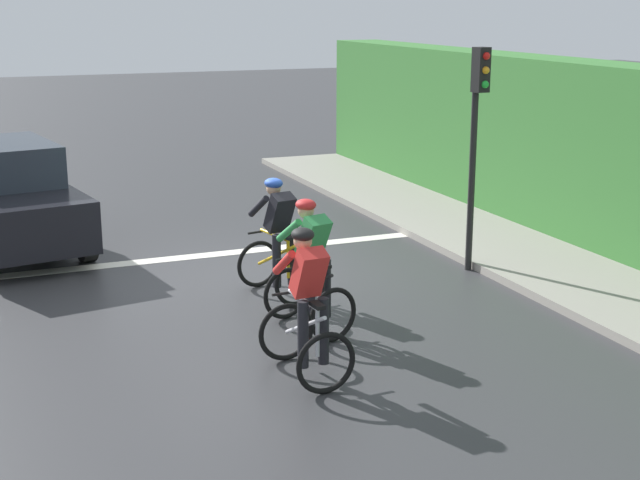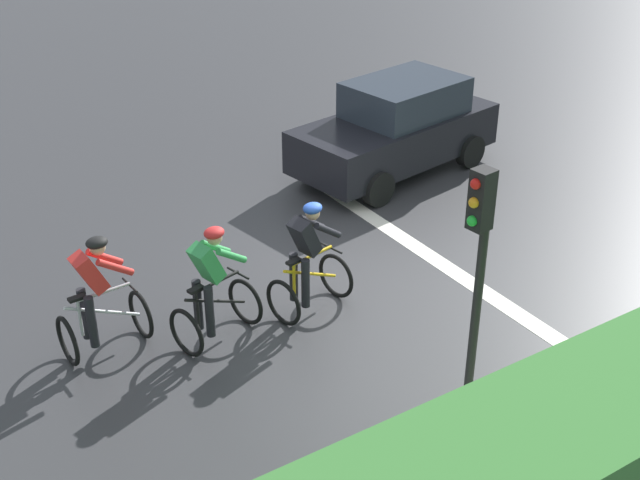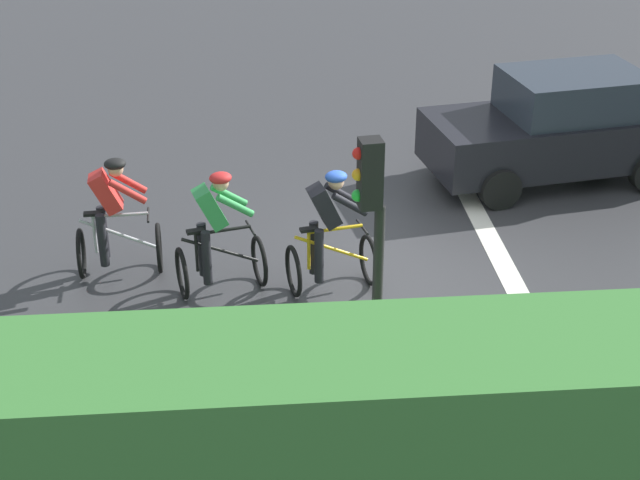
# 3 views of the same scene
# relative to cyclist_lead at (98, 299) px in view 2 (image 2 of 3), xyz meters

# --- Properties ---
(ground_plane) EXTENTS (80.00, 80.00, 0.00)m
(ground_plane) POSITION_rel_cyclist_lead_xyz_m (-0.44, -3.93, -0.80)
(ground_plane) COLOR #333335
(road_marking_stop_line) EXTENTS (7.00, 0.30, 0.01)m
(road_marking_stop_line) POSITION_rel_cyclist_lead_xyz_m (-0.44, -5.21, -0.79)
(road_marking_stop_line) COLOR silver
(road_marking_stop_line) RESTS_ON ground
(cyclist_lead) EXTENTS (0.75, 1.12, 1.66)m
(cyclist_lead) POSITION_rel_cyclist_lead_xyz_m (0.00, 0.00, 0.00)
(cyclist_lead) COLOR black
(cyclist_lead) RESTS_ON ground
(cyclist_second) EXTENTS (0.92, 1.21, 1.66)m
(cyclist_second) POSITION_rel_cyclist_lead_xyz_m (-0.57, -1.34, 0.00)
(cyclist_second) COLOR black
(cyclist_second) RESTS_ON ground
(cyclist_mid) EXTENTS (0.89, 1.20, 1.66)m
(cyclist_mid) POSITION_rel_cyclist_lead_xyz_m (-0.64, -2.76, 0.00)
(cyclist_mid) COLOR black
(cyclist_mid) RESTS_ON ground
(car_black) EXTENTS (2.39, 4.33, 1.76)m
(car_black) POSITION_rel_cyclist_lead_xyz_m (2.61, -6.76, 0.08)
(car_black) COLOR black
(car_black) RESTS_ON ground
(traffic_light_near_crossing) EXTENTS (0.22, 0.31, 3.34)m
(traffic_light_near_crossing) POSITION_rel_cyclist_lead_xyz_m (-3.78, -2.87, 1.43)
(traffic_light_near_crossing) COLOR black
(traffic_light_near_crossing) RESTS_ON ground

